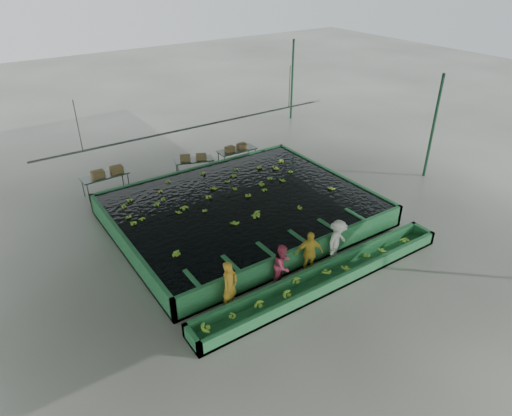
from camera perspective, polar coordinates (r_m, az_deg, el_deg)
ground at (r=17.87m, az=0.90°, el=-3.44°), size 80.00×80.00×0.00m
shed_roof at (r=15.72m, az=1.05°, el=12.02°), size 20.00×22.00×0.04m
shed_posts at (r=16.65m, az=0.97°, el=3.79°), size 20.00×22.00×5.00m
flotation_tank at (r=18.71m, az=-1.72°, el=-0.21°), size 10.00×8.00×0.90m
tank_water at (r=18.51m, az=-1.74°, el=0.86°), size 9.70×7.70×0.00m
sorting_trough at (r=15.47m, az=8.65°, el=-8.65°), size 10.00×1.00×0.50m
cableway_rail at (r=20.43m, az=-7.21°, el=10.08°), size 0.08×0.08×14.00m
rail_hanger_left at (r=18.54m, az=-21.37°, el=9.51°), size 0.04×0.04×2.00m
rail_hanger_right at (r=22.73m, az=4.22°, el=14.87°), size 0.04×0.04×2.00m
worker_a at (r=14.07m, az=-3.29°, el=-9.68°), size 0.73×0.63×1.70m
worker_b at (r=15.01m, az=3.37°, el=-7.16°), size 0.92×0.84×1.55m
worker_c at (r=15.57m, az=6.67°, el=-5.61°), size 1.04×0.76×1.64m
worker_d at (r=16.32m, az=10.15°, el=-4.09°), size 1.21×0.94×1.64m
packing_table_left at (r=21.79m, az=-18.24°, el=2.82°), size 2.10×0.92×0.94m
packing_table_mid at (r=22.70m, az=-7.71°, el=5.06°), size 1.99×1.26×0.85m
packing_table_right at (r=23.54m, az=-2.40°, el=6.31°), size 2.01×0.86×0.90m
box_stack_left at (r=21.56m, az=-18.02°, el=3.96°), size 1.41×0.44×0.30m
box_stack_mid at (r=22.46m, az=-7.83°, el=5.96°), size 1.30×0.80×0.27m
box_stack_right at (r=23.32m, az=-2.52°, el=7.28°), size 1.20×0.38×0.26m
floating_bananas at (r=19.11m, az=-3.03°, el=1.81°), size 8.48×5.78×0.12m
trough_bananas at (r=15.38m, az=8.69°, el=-8.21°), size 9.26×0.62×0.12m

